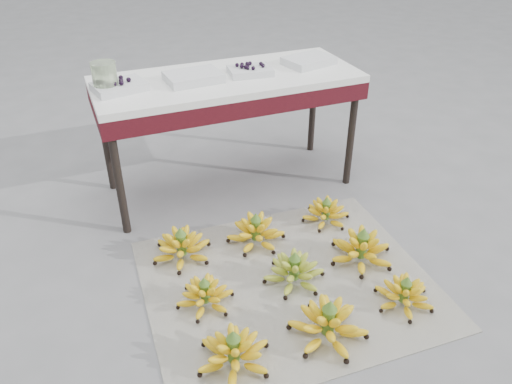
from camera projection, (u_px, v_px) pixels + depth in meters
name	position (u px, v px, depth m)	size (l,w,h in m)	color
ground	(277.00, 278.00, 2.27)	(60.00, 60.00, 0.00)	slate
newspaper_mat	(288.00, 283.00, 2.24)	(1.25, 1.05, 0.01)	silver
bunch_front_left	(234.00, 352.00, 1.83)	(0.28, 0.28, 0.17)	yellow
bunch_front_center	(328.00, 324.00, 1.94)	(0.33, 0.33, 0.19)	yellow
bunch_front_right	(404.00, 295.00, 2.10)	(0.27, 0.27, 0.15)	yellow
bunch_mid_left	(205.00, 295.00, 2.10)	(0.28, 0.28, 0.15)	yellow
bunch_mid_center	(294.00, 271.00, 2.21)	(0.33, 0.33, 0.17)	#83A628
bunch_mid_right	(361.00, 249.00, 2.34)	(0.31, 0.31, 0.18)	yellow
bunch_back_left	(182.00, 247.00, 2.36)	(0.35, 0.35, 0.17)	yellow
bunch_back_center	(256.00, 232.00, 2.46)	(0.36, 0.36, 0.17)	yellow
bunch_back_right	(326.00, 213.00, 2.61)	(0.30, 0.30, 0.15)	yellow
vendor_table	(228.00, 90.00, 2.64)	(1.39, 0.56, 0.67)	black
tray_far_left	(119.00, 86.00, 2.41)	(0.27, 0.22, 0.06)	silver
tray_left	(193.00, 77.00, 2.52)	(0.29, 0.22, 0.04)	silver
tray_right	(250.00, 71.00, 2.61)	(0.24, 0.18, 0.06)	silver
tray_far_right	(309.00, 61.00, 2.75)	(0.30, 0.24, 0.04)	silver
glass_jar	(105.00, 78.00, 2.36)	(0.12, 0.12, 0.15)	beige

